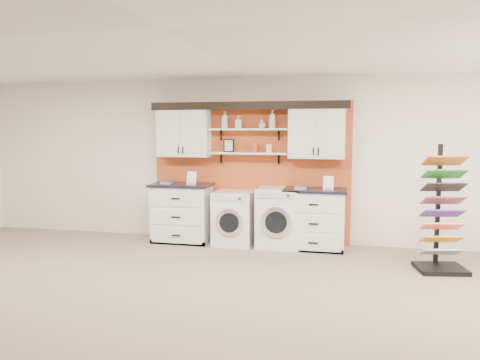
% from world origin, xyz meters
% --- Properties ---
extents(floor, '(10.00, 10.00, 0.00)m').
position_xyz_m(floor, '(0.00, 0.00, 0.00)').
color(floor, '#806C56').
rests_on(floor, ground).
extents(ceiling, '(10.00, 10.00, 0.00)m').
position_xyz_m(ceiling, '(0.00, 0.00, 2.80)').
color(ceiling, white).
rests_on(ceiling, wall_back).
extents(wall_back, '(10.00, 0.00, 10.00)m').
position_xyz_m(wall_back, '(0.00, 4.00, 1.40)').
color(wall_back, silver).
rests_on(wall_back, floor).
extents(accent_panel, '(3.40, 0.07, 2.40)m').
position_xyz_m(accent_panel, '(0.00, 3.96, 1.20)').
color(accent_panel, '#B8471F').
rests_on(accent_panel, wall_back).
extents(upper_cabinet_left, '(0.90, 0.35, 0.84)m').
position_xyz_m(upper_cabinet_left, '(-1.13, 3.79, 1.88)').
color(upper_cabinet_left, white).
rests_on(upper_cabinet_left, wall_back).
extents(upper_cabinet_right, '(0.90, 0.35, 0.84)m').
position_xyz_m(upper_cabinet_right, '(1.13, 3.79, 1.88)').
color(upper_cabinet_right, white).
rests_on(upper_cabinet_right, wall_back).
extents(shelf_lower, '(1.32, 0.28, 0.03)m').
position_xyz_m(shelf_lower, '(0.00, 3.80, 1.53)').
color(shelf_lower, white).
rests_on(shelf_lower, wall_back).
extents(shelf_upper, '(1.32, 0.28, 0.03)m').
position_xyz_m(shelf_upper, '(0.00, 3.80, 1.93)').
color(shelf_upper, white).
rests_on(shelf_upper, wall_back).
extents(crown_molding, '(3.30, 0.41, 0.13)m').
position_xyz_m(crown_molding, '(0.00, 3.81, 2.33)').
color(crown_molding, black).
rests_on(crown_molding, wall_back).
extents(picture_frame, '(0.18, 0.02, 0.22)m').
position_xyz_m(picture_frame, '(-0.35, 3.85, 1.66)').
color(picture_frame, black).
rests_on(picture_frame, shelf_lower).
extents(canister_red, '(0.11, 0.11, 0.16)m').
position_xyz_m(canister_red, '(0.10, 3.80, 1.62)').
color(canister_red, red).
rests_on(canister_red, shelf_lower).
extents(canister_cream, '(0.10, 0.10, 0.14)m').
position_xyz_m(canister_cream, '(0.35, 3.80, 1.61)').
color(canister_cream, silver).
rests_on(canister_cream, shelf_lower).
extents(base_cabinet_left, '(1.03, 0.66, 1.01)m').
position_xyz_m(base_cabinet_left, '(-1.13, 3.64, 0.50)').
color(base_cabinet_left, white).
rests_on(base_cabinet_left, floor).
extents(base_cabinet_right, '(1.00, 0.66, 0.98)m').
position_xyz_m(base_cabinet_right, '(1.13, 3.64, 0.49)').
color(base_cabinet_right, white).
rests_on(base_cabinet_right, floor).
extents(washer, '(0.64, 0.71, 0.90)m').
position_xyz_m(washer, '(-0.21, 3.64, 0.45)').
color(washer, white).
rests_on(washer, floor).
extents(dryer, '(0.70, 0.71, 0.98)m').
position_xyz_m(dryer, '(0.55, 3.64, 0.49)').
color(dryer, white).
rests_on(dryer, floor).
extents(sample_rack, '(0.71, 0.63, 1.73)m').
position_xyz_m(sample_rack, '(2.89, 2.82, 0.54)').
color(sample_rack, black).
rests_on(sample_rack, floor).
extents(soap_bottle_a, '(0.16, 0.16, 0.29)m').
position_xyz_m(soap_bottle_a, '(-0.41, 3.80, 2.09)').
color(soap_bottle_a, silver).
rests_on(soap_bottle_a, shelf_upper).
extents(soap_bottle_b, '(0.12, 0.12, 0.22)m').
position_xyz_m(soap_bottle_b, '(-0.17, 3.80, 2.05)').
color(soap_bottle_b, silver).
rests_on(soap_bottle_b, shelf_upper).
extents(soap_bottle_c, '(0.12, 0.12, 0.15)m').
position_xyz_m(soap_bottle_c, '(0.23, 3.80, 2.02)').
color(soap_bottle_c, silver).
rests_on(soap_bottle_c, shelf_upper).
extents(soap_bottle_d, '(0.16, 0.16, 0.30)m').
position_xyz_m(soap_bottle_d, '(0.40, 3.80, 2.10)').
color(soap_bottle_d, silver).
rests_on(soap_bottle_d, shelf_upper).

